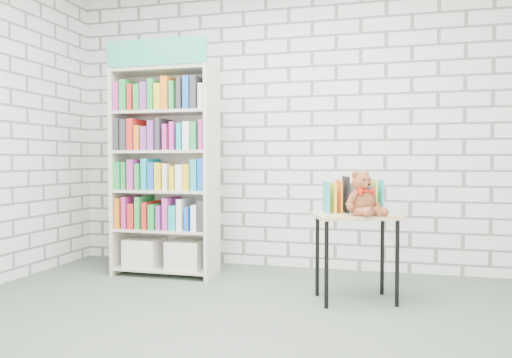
# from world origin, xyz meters

# --- Properties ---
(ground) EXTENTS (4.50, 4.50, 0.00)m
(ground) POSITION_xyz_m (0.00, 0.00, 0.00)
(ground) COLOR #475547
(ground) RESTS_ON ground
(room_shell) EXTENTS (4.52, 4.02, 2.81)m
(room_shell) POSITION_xyz_m (0.00, 0.00, 1.78)
(room_shell) COLOR silver
(room_shell) RESTS_ON ground
(bookshelf) EXTENTS (0.95, 0.37, 2.13)m
(bookshelf) POSITION_xyz_m (-1.03, 1.36, 0.97)
(bookshelf) COLOR beige
(bookshelf) RESTS_ON ground
(display_table) EXTENTS (0.72, 0.60, 0.66)m
(display_table) POSITION_xyz_m (0.73, 0.92, 0.57)
(display_table) COLOR tan
(display_table) RESTS_ON ground
(table_books) EXTENTS (0.47, 0.32, 0.25)m
(table_books) POSITION_xyz_m (0.70, 1.01, 0.79)
(table_books) COLOR #2AA9B6
(table_books) RESTS_ON display_table
(teddy_bear) EXTENTS (0.31, 0.31, 0.33)m
(teddy_bear) POSITION_xyz_m (0.78, 0.84, 0.79)
(teddy_bear) COLOR brown
(teddy_bear) RESTS_ON display_table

